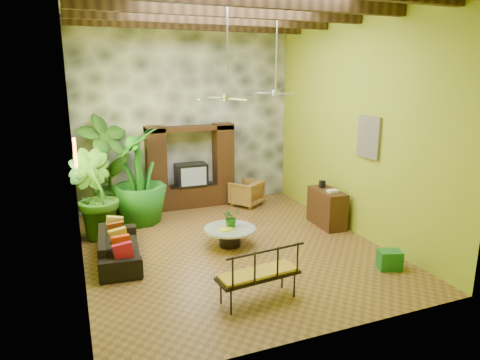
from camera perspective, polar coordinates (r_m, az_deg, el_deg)
name	(u,v)px	position (r m, az deg, el deg)	size (l,w,h in m)	color
ground	(231,247)	(9.35, -1.19, -8.86)	(7.00, 7.00, 0.00)	brown
back_wall	(186,116)	(12.01, -7.22, 8.47)	(6.00, 0.02, 5.00)	#9AB028
left_wall	(72,139)	(8.15, -21.51, 5.05)	(0.02, 7.00, 5.00)	#9AB028
right_wall	(354,125)	(10.14, 14.94, 7.11)	(0.02, 7.00, 5.00)	#9AB028
stone_accent_wall	(186,116)	(11.96, -7.15, 8.44)	(5.98, 0.10, 4.98)	#3E4247
ceiling_beams	(230,11)	(8.70, -1.36, 21.58)	(5.95, 5.36, 0.22)	#3A2612
entertainment_center	(191,173)	(11.91, -6.55, 0.95)	(2.40, 0.55, 2.30)	#321C0E
ceiling_fan_front	(228,86)	(8.18, -1.64, 12.38)	(1.28, 1.28, 1.86)	#ABACB0
ceiling_fan_back	(276,84)	(10.36, 4.81, 12.67)	(1.28, 1.28, 1.86)	#ABACB0
wall_art_mask	(75,152)	(9.20, -21.14, 3.47)	(0.06, 0.32, 0.55)	orange
wall_art_painting	(369,137)	(9.67, 16.79, 5.48)	(0.06, 0.70, 0.90)	#295D99
sofa	(119,247)	(8.91, -15.81, -8.59)	(1.98, 0.78, 0.58)	black
wicker_armchair	(246,193)	(12.09, 0.86, -1.73)	(0.76, 0.78, 0.71)	brown
tall_plant_a	(107,167)	(11.31, -17.32, 1.67)	(1.41, 0.96, 2.68)	#2A5F19
tall_plant_b	(94,195)	(10.05, -18.92, -1.91)	(1.11, 0.89, 2.01)	#2C621A
tall_plant_c	(139,176)	(10.75, -13.36, 0.48)	(1.33, 1.33, 2.38)	#1D6B1C
coffee_table	(230,234)	(9.32, -1.37, -7.25)	(1.12, 1.12, 0.40)	black
centerpiece_plant	(231,217)	(9.30, -1.18, -4.97)	(0.38, 0.33, 0.42)	#185A17
yellow_tray	(226,229)	(9.14, -1.90, -6.60)	(0.30, 0.21, 0.03)	yellow
iron_bench	(260,272)	(7.00, 2.72, -12.14)	(1.42, 0.64, 0.57)	black
side_console	(327,208)	(10.67, 11.50, -3.66)	(0.50, 1.12, 0.90)	#3C2613
green_bin	(390,260)	(8.76, 19.32, -10.01)	(0.42, 0.32, 0.37)	#1B6729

